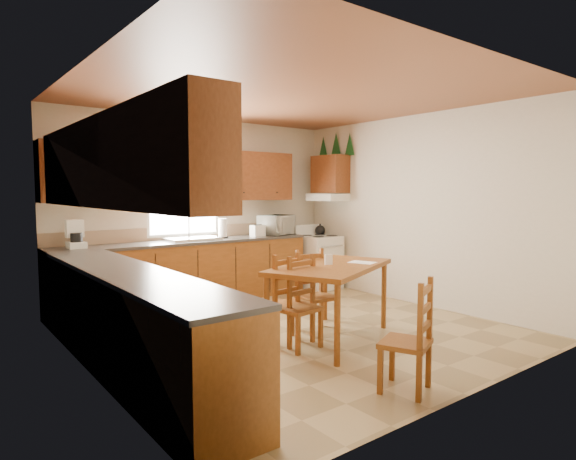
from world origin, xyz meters
TOP-DOWN VIEW (x-y plane):
  - floor at (0.00, 0.00)m, footprint 4.50×4.50m
  - ceiling at (0.00, 0.00)m, footprint 4.50×4.50m
  - wall_left at (-2.25, 0.00)m, footprint 4.50×4.50m
  - wall_right at (2.25, 0.00)m, footprint 4.50×4.50m
  - wall_back at (0.00, 2.25)m, footprint 4.50×4.50m
  - wall_front at (0.00, -2.25)m, footprint 4.50×4.50m
  - lower_cab_back at (-0.38, 1.95)m, footprint 3.75×0.60m
  - lower_cab_left at (-1.95, -0.15)m, footprint 0.60×3.60m
  - counter_back at (-0.38, 1.95)m, footprint 3.75×0.63m
  - counter_left at (-1.95, -0.15)m, footprint 0.63×3.60m
  - backsplash at (-0.38, 2.24)m, footprint 3.75×0.01m
  - upper_cab_back_left at (-1.55, 2.08)m, footprint 1.41×0.33m
  - upper_cab_back_right at (0.86, 2.08)m, footprint 1.25×0.33m
  - upper_cab_left at (-2.08, -0.15)m, footprint 0.33×3.60m
  - upper_cab_stove at (2.08, 1.65)m, footprint 0.33×0.62m
  - range_hood at (2.03, 1.65)m, footprint 0.44×0.62m
  - window_frame at (-0.30, 2.22)m, footprint 1.13×0.02m
  - window_pane at (-0.30, 2.21)m, footprint 1.05×0.01m
  - window_valance at (-0.30, 2.19)m, footprint 1.19×0.01m
  - sink_basin at (-0.30, 1.95)m, footprint 0.75×0.45m
  - pine_decal_a at (2.21, 1.33)m, footprint 0.22×0.22m
  - pine_decal_b at (2.21, 1.65)m, footprint 0.22×0.22m
  - pine_decal_c at (2.21, 1.97)m, footprint 0.22×0.22m
  - stove at (1.88, 1.69)m, footprint 0.60×0.61m
  - coffeemaker at (-1.87, 1.94)m, footprint 0.21×0.24m
  - paper_towel at (0.20, 1.96)m, footprint 0.16×0.16m
  - toaster at (0.76, 1.86)m, footprint 0.23×0.16m
  - microwave at (1.18, 1.94)m, footprint 0.62×0.54m
  - dining_table at (0.11, -0.50)m, footprint 1.76×1.43m
  - chair_near_left at (-0.28, -0.31)m, footprint 0.43×0.41m
  - chair_near_right at (-0.33, -1.87)m, footprint 0.50×0.49m
  - chair_far_left at (0.20, -0.18)m, footprint 0.44×0.42m
  - chair_far_right at (-0.34, -0.50)m, footprint 0.45×0.44m
  - table_paper at (0.51, -0.59)m, footprint 0.29×0.34m
  - table_card at (0.10, -0.48)m, footprint 0.09×0.05m

SIDE VIEW (x-z plane):
  - floor at x=0.00m, z-range 0.00..0.00m
  - dining_table at x=0.11m, z-range 0.00..0.83m
  - stove at x=1.88m, z-range 0.00..0.86m
  - lower_cab_back at x=-0.38m, z-range 0.00..0.88m
  - lower_cab_left at x=-1.95m, z-range 0.00..0.88m
  - chair_near_right at x=-0.33m, z-range 0.00..0.92m
  - chair_far_left at x=0.20m, z-range 0.00..0.93m
  - chair_near_left at x=-0.28m, z-range 0.00..0.95m
  - chair_far_right at x=-0.34m, z-range 0.00..0.96m
  - table_paper at x=0.51m, z-range 0.83..0.83m
  - table_card at x=0.10m, z-range 0.83..0.94m
  - counter_back at x=-0.38m, z-range 0.88..0.92m
  - counter_left at x=-1.95m, z-range 0.88..0.92m
  - sink_basin at x=-0.30m, z-range 0.92..0.96m
  - toaster at x=0.76m, z-range 0.92..1.10m
  - backsplash at x=-0.38m, z-range 0.92..1.10m
  - paper_towel at x=0.20m, z-range 0.92..1.21m
  - coffeemaker at x=-1.87m, z-range 0.92..1.23m
  - microwave at x=1.18m, z-range 0.92..1.23m
  - wall_left at x=-2.25m, z-range 1.35..1.35m
  - wall_right at x=2.25m, z-range 1.35..1.35m
  - wall_back at x=0.00m, z-range 1.35..1.35m
  - wall_front at x=0.00m, z-range 1.35..1.35m
  - range_hood at x=2.03m, z-range 1.46..1.58m
  - window_frame at x=-0.30m, z-range 0.96..2.14m
  - window_pane at x=-0.30m, z-range 1.00..2.10m
  - upper_cab_back_left at x=-1.55m, z-range 1.48..2.23m
  - upper_cab_back_right at x=0.86m, z-range 1.48..2.23m
  - upper_cab_left at x=-2.08m, z-range 1.48..2.23m
  - upper_cab_stove at x=2.08m, z-range 1.59..2.21m
  - window_valance at x=-0.30m, z-range 1.93..2.17m
  - pine_decal_a at x=2.21m, z-range 2.20..2.56m
  - pine_decal_c at x=2.21m, z-range 2.20..2.56m
  - pine_decal_b at x=2.21m, z-range 2.24..2.60m
  - ceiling at x=0.00m, z-range 2.70..2.70m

